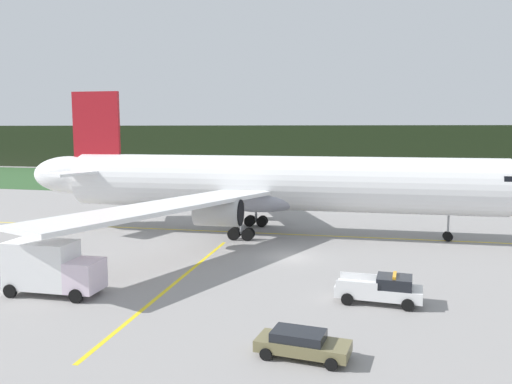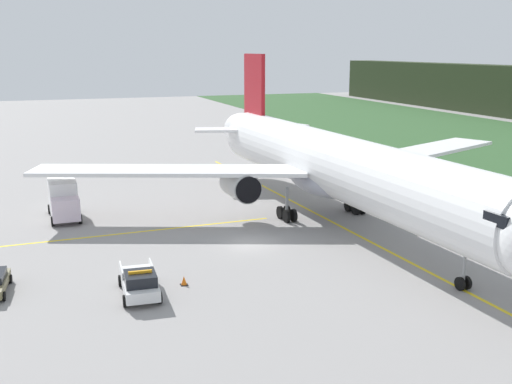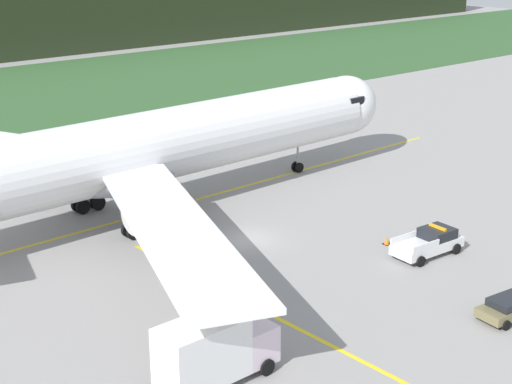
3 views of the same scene
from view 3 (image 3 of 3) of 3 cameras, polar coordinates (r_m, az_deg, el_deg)
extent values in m
plane|color=gray|center=(58.04, -0.52, -3.41)|extent=(320.00, 320.00, 0.00)
cube|color=yellow|center=(63.76, -7.76, -1.51)|extent=(70.45, 2.82, 0.01)
cube|color=yellow|center=(47.81, 0.43, -8.47)|extent=(1.26, 26.71, 0.01)
cylinder|color=white|center=(62.13, -7.98, 3.13)|extent=(44.23, 7.15, 5.58)
ellipsoid|color=white|center=(77.03, 6.45, 6.22)|extent=(6.33, 5.79, 5.58)
ellipsoid|color=#A0A3B2|center=(61.41, -9.61, 1.37)|extent=(10.61, 6.22, 3.07)
cube|color=black|center=(75.87, 5.81, 6.80)|extent=(1.99, 5.36, 0.70)
cylinder|color=#ADADAD|center=(67.00, -14.77, 2.10)|extent=(4.25, 2.74, 2.60)
cylinder|color=black|center=(67.95, -13.18, 2.46)|extent=(0.21, 2.39, 2.39)
cube|color=white|center=(47.74, -6.00, -2.49)|extent=(13.11, 25.05, 0.35)
cylinder|color=#ADADAD|center=(54.24, -7.09, -1.31)|extent=(4.25, 2.74, 2.60)
cylinder|color=black|center=(55.40, -5.29, -0.81)|extent=(0.21, 2.39, 2.39)
cylinder|color=gray|center=(73.38, 3.01, 2.77)|extent=(0.20, 0.20, 2.57)
cylinder|color=black|center=(73.92, 2.85, 1.85)|extent=(0.91, 0.25, 0.90)
cylinder|color=black|center=(73.57, 3.13, 1.76)|extent=(0.91, 0.25, 0.90)
cylinder|color=gray|center=(64.49, -12.01, 0.25)|extent=(0.28, 0.28, 2.57)
cylinder|color=black|center=(64.94, -11.24, -0.77)|extent=(1.21, 0.34, 1.20)
cylinder|color=black|center=(65.51, -11.56, -0.62)|extent=(1.21, 0.34, 1.20)
cylinder|color=black|center=(64.29, -12.31, -1.04)|extent=(1.21, 0.34, 1.20)
cylinder|color=black|center=(64.87, -12.62, -0.89)|extent=(1.21, 0.34, 1.20)
cylinder|color=gray|center=(58.62, -8.41, -1.41)|extent=(0.28, 0.28, 2.57)
cylinder|color=black|center=(59.70, -7.98, -2.33)|extent=(1.21, 0.34, 1.20)
cylinder|color=black|center=(59.15, -7.60, -2.52)|extent=(1.21, 0.34, 1.20)
cylinder|color=black|center=(58.99, -9.10, -2.65)|extent=(1.21, 0.34, 1.20)
cylinder|color=black|center=(58.44, -8.73, -2.84)|extent=(1.21, 0.34, 1.20)
cube|color=silver|center=(56.30, 12.17, -3.76)|extent=(5.45, 2.41, 0.70)
cube|color=black|center=(56.73, 12.87, -2.88)|extent=(2.25, 2.05, 0.70)
cube|color=silver|center=(55.81, 10.57, -3.22)|extent=(2.56, 0.25, 0.45)
cube|color=silver|center=(54.58, 12.09, -3.84)|extent=(2.56, 0.25, 0.45)
cube|color=orange|center=(56.58, 12.90, -2.47)|extent=(0.29, 1.48, 0.16)
cylinder|color=black|center=(58.36, 12.56, -3.35)|extent=(0.77, 0.29, 0.76)
cylinder|color=black|center=(57.11, 14.16, -3.97)|extent=(0.77, 0.29, 0.76)
cylinder|color=black|center=(55.84, 10.08, -4.21)|extent=(0.77, 0.29, 0.76)
cylinder|color=black|center=(54.52, 11.70, -4.89)|extent=(0.77, 0.29, 0.76)
cube|color=silver|center=(41.62, -0.34, -10.62)|extent=(1.95, 2.44, 2.00)
cube|color=white|center=(39.61, -3.89, -11.37)|extent=(4.51, 2.50, 3.12)
cylinder|color=#99999E|center=(40.92, -2.82, -12.97)|extent=(0.77, 0.12, 1.04)
cylinder|color=black|center=(42.91, -1.41, -11.19)|extent=(0.91, 0.28, 0.90)
cylinder|color=black|center=(41.34, 0.78, -12.44)|extent=(0.91, 0.28, 0.90)
cylinder|color=black|center=(40.48, -6.70, -13.32)|extent=(0.91, 0.28, 0.90)
cube|color=brown|center=(49.16, 17.87, -7.90)|extent=(4.66, 2.26, 0.55)
cube|color=black|center=(48.79, 17.77, -7.45)|extent=(2.67, 1.84, 0.45)
cylinder|color=black|center=(48.67, 15.82, -8.33)|extent=(0.62, 0.24, 0.60)
cylinder|color=black|center=(47.66, 17.50, -9.11)|extent=(0.62, 0.24, 0.60)
cube|color=black|center=(57.91, 9.35, -3.70)|extent=(0.50, 0.50, 0.03)
cone|color=orange|center=(57.79, 9.36, -3.42)|extent=(0.38, 0.38, 0.60)
camera|label=1|loc=(43.09, 49.61, -2.66)|focal=36.36mm
camera|label=2|loc=(84.29, 33.01, 11.46)|focal=44.00mm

